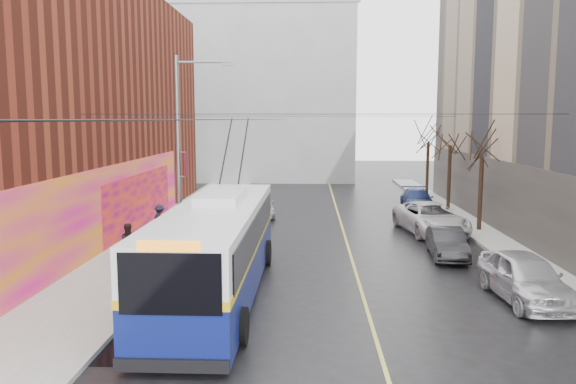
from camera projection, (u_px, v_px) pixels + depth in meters
name	position (u px, v px, depth m)	size (l,w,h in m)	color
ground	(324.00, 344.00, 15.60)	(140.00, 140.00, 0.00)	black
sidewalk_left	(156.00, 244.00, 27.78)	(4.00, 60.00, 0.15)	gray
sidewalk_right	(503.00, 247.00, 27.14)	(2.00, 60.00, 0.15)	gray
lane_line	(346.00, 238.00, 29.41)	(0.12, 50.00, 0.01)	#BFB74C
building_left	(10.00, 104.00, 29.17)	(12.11, 36.00, 14.00)	maroon
building_far	(257.00, 92.00, 59.24)	(20.50, 12.10, 18.00)	gray
streetlight_pole	(182.00, 150.00, 25.11)	(2.65, 0.60, 9.00)	slate
catenary_wires	(269.00, 119.00, 29.52)	(18.00, 60.00, 0.22)	black
tree_near	(483.00, 142.00, 30.47)	(3.20, 3.20, 6.40)	black
tree_mid	(451.00, 134.00, 37.37)	(3.20, 3.20, 6.68)	black
tree_far	(429.00, 133.00, 44.32)	(3.20, 3.20, 6.57)	black
puddle	(149.00, 339.00, 15.95)	(2.28, 3.65, 0.01)	black
pigeons_flying	(284.00, 103.00, 24.86)	(3.60, 1.82, 3.17)	slate
trolleybus	(217.00, 248.00, 19.65)	(3.18, 13.29, 6.27)	#0B1457
parked_car_a	(525.00, 277.00, 19.21)	(1.98, 4.91, 1.67)	silver
parked_car_b	(447.00, 243.00, 25.26)	(1.41, 4.04, 1.33)	black
parked_car_c	(431.00, 218.00, 30.69)	(2.77, 6.01, 1.67)	silver
parked_car_d	(417.00, 200.00, 38.47)	(2.02, 4.97, 1.44)	navy
following_car	(259.00, 204.00, 36.17)	(1.84, 4.57, 1.56)	#B7B8BC
pedestrian_a	(174.00, 229.00, 26.68)	(0.64, 0.42, 1.75)	black
pedestrian_b	(130.00, 244.00, 23.35)	(0.86, 0.67, 1.77)	black
pedestrian_c	(160.00, 220.00, 29.51)	(1.03, 0.59, 1.60)	black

